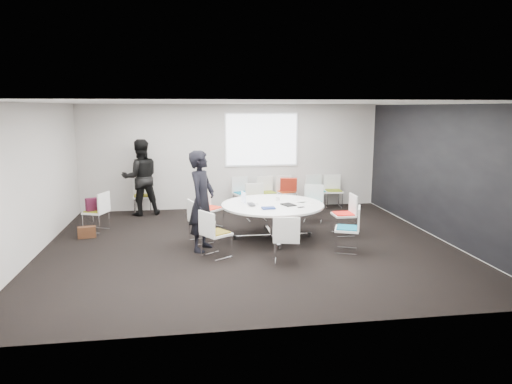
{
  "coord_description": "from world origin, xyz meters",
  "views": [
    {
      "loc": [
        -1.13,
        -8.69,
        2.72
      ],
      "look_at": [
        0.2,
        0.4,
        1.0
      ],
      "focal_mm": 32.0,
      "sensor_mm": 36.0,
      "label": 1
    }
  ],
  "objects": [
    {
      "name": "chair_ring_e",
      "position": [
        -0.94,
        0.34,
        0.28
      ],
      "size": [
        0.57,
        0.58,
        0.88
      ],
      "rotation": [
        0.0,
        0.0,
        5.03
      ],
      "color": "silver",
      "rests_on": "ground"
    },
    {
      "name": "notebook_black",
      "position": [
        0.85,
        0.28,
        0.74
      ],
      "size": [
        0.31,
        0.36,
        0.02
      ],
      "primitive_type": "cube",
      "rotation": [
        0.0,
        0.0,
        0.36
      ],
      "color": "black",
      "rests_on": "conference_table"
    },
    {
      "name": "chair_back_e",
      "position": [
        2.75,
        3.15,
        0.28
      ],
      "size": [
        0.49,
        0.48,
        0.88
      ],
      "rotation": [
        0.0,
        0.0,
        3.06
      ],
      "color": "silver",
      "rests_on": "ground"
    },
    {
      "name": "conference_table",
      "position": [
        0.56,
        0.45,
        0.53
      ],
      "size": [
        2.13,
        2.13,
        0.73
      ],
      "color": "silver",
      "rests_on": "ground"
    },
    {
      "name": "room_shell",
      "position": [
        0.09,
        0.0,
        1.4
      ],
      "size": [
        8.08,
        7.08,
        2.88
      ],
      "color": "black",
      "rests_on": "ground"
    },
    {
      "name": "chair_back_c",
      "position": [
        1.44,
        3.16,
        0.28
      ],
      "size": [
        0.55,
        0.54,
        0.88
      ],
      "rotation": [
        0.0,
        0.0,
        3.37
      ],
      "color": "silver",
      "rests_on": "ground"
    },
    {
      "name": "chair_back_a",
      "position": [
        0.25,
        3.16,
        0.28
      ],
      "size": [
        0.58,
        0.58,
        0.88
      ],
      "rotation": [
        0.0,
        0.0,
        3.48
      ],
      "color": "silver",
      "rests_on": "ground"
    },
    {
      "name": "cup",
      "position": [
        0.73,
        0.76,
        0.78
      ],
      "size": [
        0.08,
        0.08,
        0.09
      ],
      "primitive_type": "cylinder",
      "color": "white",
      "rests_on": "conference_table"
    },
    {
      "name": "papers_right",
      "position": [
        1.22,
        0.59,
        0.73
      ],
      "size": [
        0.35,
        0.37,
        0.0
      ],
      "primitive_type": "cube",
      "rotation": [
        0.0,
        0.0,
        0.88
      ],
      "color": "silver",
      "rests_on": "conference_table"
    },
    {
      "name": "laptop",
      "position": [
        0.15,
        0.4,
        0.74
      ],
      "size": [
        0.24,
        0.34,
        0.03
      ],
      "primitive_type": "imported",
      "rotation": [
        0.0,
        0.0,
        1.65
      ],
      "color": "#333338",
      "rests_on": "conference_table"
    },
    {
      "name": "person_main",
      "position": [
        -0.92,
        -0.17,
        0.96
      ],
      "size": [
        0.7,
        0.83,
        1.92
      ],
      "primitive_type": "imported",
      "rotation": [
        0.0,
        0.0,
        1.16
      ],
      "color": "black",
      "rests_on": "ground"
    },
    {
      "name": "chair_ring_g",
      "position": [
        0.51,
        -1.17,
        0.28
      ],
      "size": [
        0.55,
        0.55,
        0.88
      ],
      "rotation": [
        0.0,
        0.0,
        6.04
      ],
      "color": "silver",
      "rests_on": "ground"
    },
    {
      "name": "papers_front",
      "position": [
        1.26,
        0.44,
        0.73
      ],
      "size": [
        0.32,
        0.24,
        0.0
      ],
      "primitive_type": "cube",
      "rotation": [
        0.0,
        0.0,
        0.09
      ],
      "color": "silver",
      "rests_on": "conference_table"
    },
    {
      "name": "maroon_bag",
      "position": [
        -3.21,
        1.51,
        0.62
      ],
      "size": [
        0.42,
        0.32,
        0.28
      ],
      "primitive_type": "cube",
      "rotation": [
        0.0,
        0.0,
        0.52
      ],
      "color": "#451226",
      "rests_on": "chair_spare_left"
    },
    {
      "name": "chair_ring_b",
      "position": [
        1.75,
        1.63,
        0.28
      ],
      "size": [
        0.59,
        0.58,
        0.88
      ],
      "rotation": [
        0.0,
        0.0,
        2.78
      ],
      "color": "silver",
      "rests_on": "ground"
    },
    {
      "name": "laptop_lid",
      "position": [
        -0.04,
        0.58,
        0.86
      ],
      "size": [
        0.07,
        0.3,
        0.22
      ],
      "primitive_type": "cube",
      "rotation": [
        0.0,
        0.0,
        1.74
      ],
      "color": "silver",
      "rests_on": "conference_table"
    },
    {
      "name": "red_jacket",
      "position": [
        1.44,
        2.93,
        0.7
      ],
      "size": [
        0.46,
        0.23,
        0.36
      ],
      "primitive_type": "cube",
      "rotation": [
        0.17,
        0.0,
        -0.18
      ],
      "color": "#9E2313",
      "rests_on": "chair_back_c"
    },
    {
      "name": "chair_ring_h",
      "position": [
        1.8,
        -0.69,
        0.28
      ],
      "size": [
        0.59,
        0.59,
        0.88
      ],
      "rotation": [
        0.0,
        0.0,
        7.47
      ],
      "color": "silver",
      "rests_on": "ground"
    },
    {
      "name": "brown_bag",
      "position": [
        -3.32,
        1.01,
        0.12
      ],
      "size": [
        0.38,
        0.21,
        0.24
      ],
      "primitive_type": "cube",
      "rotation": [
        0.0,
        0.0,
        0.16
      ],
      "color": "#482817",
      "rests_on": "ground"
    },
    {
      "name": "chair_person_back",
      "position": [
        -2.37,
        3.17,
        0.28
      ],
      "size": [
        0.49,
        0.48,
        0.88
      ],
      "rotation": [
        0.0,
        0.0,
        3.22
      ],
      "color": "silver",
      "rests_on": "ground"
    },
    {
      "name": "chair_ring_f",
      "position": [
        -0.7,
        -0.65,
        0.28
      ],
      "size": [
        0.63,
        0.63,
        0.88
      ],
      "rotation": [
        0.0,
        0.0,
        5.3
      ],
      "color": "silver",
      "rests_on": "ground"
    },
    {
      "name": "phone",
      "position": [
        1.06,
        0.03,
        0.73
      ],
      "size": [
        0.16,
        0.12,
        0.01
      ],
      "primitive_type": "cube",
      "rotation": [
        0.0,
        0.0,
        0.4
      ],
      "color": "black",
      "rests_on": "conference_table"
    },
    {
      "name": "chair_back_b",
      "position": [
        0.9,
        3.13,
        0.28
      ],
      "size": [
        0.54,
        0.54,
        0.88
      ],
      "rotation": [
        0.0,
        0.0,
        3.36
      ],
      "color": "silver",
      "rests_on": "ground"
    },
    {
      "name": "chair_back_d",
      "position": [
        2.26,
        3.17,
        0.28
      ],
      "size": [
        0.51,
        0.5,
        0.88
      ],
      "rotation": [
        0.0,
        0.0,
        3.27
      ],
      "color": "silver",
      "rests_on": "ground"
    },
    {
      "name": "chair_ring_d",
      "position": [
        -0.7,
        1.45,
        0.28
      ],
      "size": [
        0.64,
        0.64,
        0.88
      ],
      "rotation": [
        0.0,
        0.0,
        3.92
      ],
      "color": "silver",
      "rests_on": "ground"
    },
    {
      "name": "person_back",
      "position": [
        -2.37,
        3.0,
        0.96
      ],
      "size": [
        1.09,
        0.94,
        1.93
      ],
      "primitive_type": "imported",
      "rotation": [
        0.0,
        0.0,
        3.39
      ],
      "color": "black",
      "rests_on": "ground"
    },
    {
      "name": "chair_ring_a",
      "position": [
        2.12,
        0.45,
        0.28
      ],
      "size": [
        0.45,
        0.46,
        0.88
      ],
      "rotation": [
        0.0,
        0.0,
        1.56
      ],
      "color": "silver",
      "rests_on": "ground"
    },
    {
      "name": "chair_ring_c",
      "position": [
        0.44,
        1.99,
        0.28
      ],
      "size": [
        0.51,
        0.5,
        0.88
      ],
      "rotation": [
        0.0,
        0.0,
        3.26
      ],
      "color": "silver",
      "rests_on": "ground"
    },
    {
      "name": "chair_spare_left",
      "position": [
        -3.2,
        1.5,
        0.28
      ],
      "size": [
        0.58,
        0.59,
        0.88
      ],
      "rotation": [
        0.0,
        0.0,
        1.2
      ],
      "color": "silver",
      "rests_on": "ground"
    },
    {
      "name": "tablet_folio",
      "position": [
        0.39,
        0.01,
        0.74
      ],
      "size": [
        0.27,
        0.21,
        0.03
      ],
      "primitive_type": "cube",
      "rotation": [
        0.0,
        0.0,
        0.04
      ],
      "color": "navy",
      "rests_on": "conference_table"
    },
    {
      "name": "projection_screen",
      "position": [
        0.8,
        3.46,
        1.85
      ],
      "size": [
        1.9,
        0.03,
        1.35
      ],
      "primitive_type": "cube",
      "color": "white",
      "rests_on": "room_shell"
    }
  ]
}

